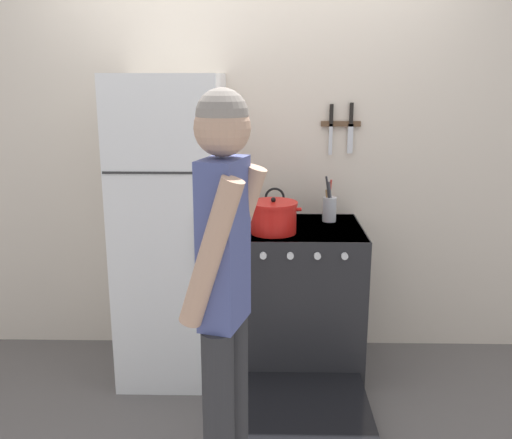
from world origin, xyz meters
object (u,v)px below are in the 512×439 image
at_px(dutch_oven_pot, 273,217).
at_px(person, 224,289).
at_px(stove_range, 300,301).
at_px(tea_kettle, 275,211).
at_px(utensil_jar, 329,208).
at_px(refrigerator, 173,229).

bearing_deg(dutch_oven_pot, person, -100.02).
relative_size(dutch_oven_pot, person, 0.18).
distance_m(stove_range, tea_kettle, 0.56).
height_order(stove_range, person, person).
distance_m(stove_range, person, 1.33).
height_order(dutch_oven_pot, tea_kettle, tea_kettle).
height_order(dutch_oven_pot, person, person).
bearing_deg(utensil_jar, tea_kettle, -178.91).
distance_m(refrigerator, utensil_jar, 0.94).
bearing_deg(tea_kettle, dutch_oven_pot, -92.87).
bearing_deg(stove_range, dutch_oven_pot, -150.45).
height_order(stove_range, tea_kettle, tea_kettle).
xyz_separation_m(dutch_oven_pot, utensil_jar, (0.34, 0.26, -0.01)).
height_order(utensil_jar, person, person).
bearing_deg(stove_range, refrigerator, 178.18).
xyz_separation_m(stove_range, dutch_oven_pot, (-0.16, -0.09, 0.54)).
bearing_deg(stove_range, utensil_jar, 44.14).
distance_m(stove_range, dutch_oven_pot, 0.57).
height_order(refrigerator, person, refrigerator).
relative_size(stove_range, utensil_jar, 4.90).
relative_size(refrigerator, dutch_oven_pot, 5.63).
height_order(tea_kettle, utensil_jar, utensil_jar).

